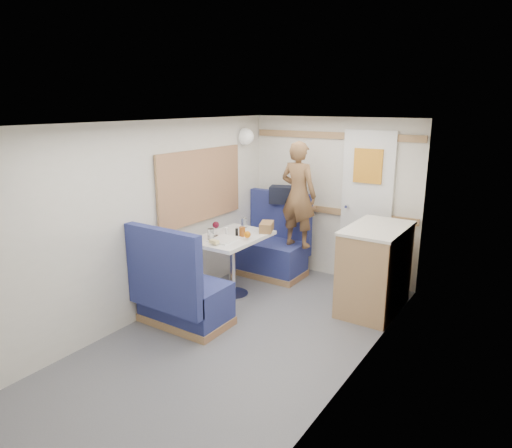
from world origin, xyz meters
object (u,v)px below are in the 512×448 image
Objects in this scene: orange_fruit at (247,235)px; pepper_grinder at (237,232)px; dinette_table at (232,249)px; cheese_block at (214,242)px; tray at (224,240)px; beer_glass at (242,232)px; tumbler_left at (211,234)px; galley_counter at (375,268)px; person at (298,195)px; bench_near at (181,297)px; duffel_bag at (288,195)px; wine_glass at (216,226)px; bread_loaf at (267,227)px; dome_light at (246,137)px; salt_grinder at (226,231)px; bench_far at (272,251)px; tumbler_mid at (244,223)px.

orange_fruit reaches higher than pepper_grinder.
dinette_table is 9.33× the size of cheese_block.
beer_glass reaches higher than tray.
orange_fruit is 0.78× the size of cheese_block.
tumbler_left reaches higher than beer_glass.
tray is 2.96× the size of beer_glass.
person is (-1.08, 0.29, 0.62)m from galley_counter.
bench_near is 2.11m from duffel_bag.
cheese_block is 0.40m from pepper_grinder.
galley_counter reaches higher than dinette_table.
galley_counter is 1.78m from wine_glass.
pepper_grinder is at bearing 34.99° from wine_glass.
bread_loaf is (0.22, 1.24, 0.47)m from bench_near.
beer_glass reaches higher than cheese_block.
wine_glass is at bearing 124.48° from cheese_block.
wine_glass is at bearing -75.30° from dome_light.
orange_fruit is at bearing 31.85° from tumbler_left.
dinette_table is 0.33m from tumbler_left.
salt_grinder is at bearing -169.28° from pepper_grinder.
bench_near is 0.99m from orange_fruit.
pepper_grinder is 0.13m from salt_grinder.
wine_glass reaches higher than salt_grinder.
duffel_bag reaches higher than cheese_block.
bench_far reaches higher than cheese_block.
tray is 0.22m from wine_glass.
dinette_table is at bearing 0.17° from salt_grinder.
duffel_bag reaches higher than wine_glass.
bench_near is 9.77× the size of beer_glass.
tray is 0.16m from tumbler_left.
dome_light is at bearing -177.88° from bench_far.
dinette_table is 8.10× the size of tumbler_mid.
tumbler_mid is at bearing 48.47° from person.
bench_near reaches higher than wine_glass.
beer_glass is 0.42× the size of bread_loaf.
beer_glass is (0.20, -0.32, -0.00)m from tumbler_mid.
cheese_block is (-0.04, -1.50, -0.25)m from duffel_bag.
person is 14.56× the size of pepper_grinder.
beer_glass is at bearing -58.18° from dome_light.
dinette_table is at bearing 99.08° from tray.
bench_near is at bearing -100.29° from bread_loaf.
salt_grinder is at bearing 120.42° from tray.
tray is at bearing -112.21° from duffel_bag.
tumbler_mid reaches higher than bread_loaf.
pepper_grinder is at bearing 57.72° from tumbler_left.
bread_loaf is at bearing 59.04° from dinette_table.
dinette_table is at bearing 38.00° from wine_glass.
wine_glass is at bearing 100.39° from bench_near.
pepper_grinder is 0.35× the size of bread_loaf.
tumbler_left is at bearing -118.04° from duffel_bag.
dinette_table is at bearing -114.07° from duffel_bag.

